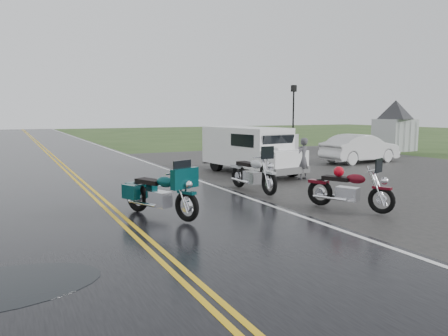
{
  "coord_description": "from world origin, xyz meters",
  "views": [
    {
      "loc": [
        -2.24,
        -8.05,
        2.44
      ],
      "look_at": [
        2.8,
        2.0,
        1.0
      ],
      "focal_mm": 35.0,
      "sensor_mm": 36.0,
      "label": 1
    }
  ],
  "objects_px": {
    "visitor_center": "(395,113)",
    "lamp_post_far_right": "(293,119)",
    "person_at_van": "(303,160)",
    "motorcycle_red": "(382,189)",
    "motorcycle_silver": "(269,174)",
    "van_white": "(263,155)",
    "sedan_white": "(360,149)",
    "motorcycle_teal": "(187,194)"
  },
  "relations": [
    {
      "from": "visitor_center",
      "to": "lamp_post_far_right",
      "type": "relative_size",
      "value": 3.93
    },
    {
      "from": "lamp_post_far_right",
      "to": "person_at_van",
      "type": "bearing_deg",
      "value": -123.65
    },
    {
      "from": "motorcycle_red",
      "to": "lamp_post_far_right",
      "type": "distance_m",
      "value": 16.03
    },
    {
      "from": "motorcycle_red",
      "to": "person_at_van",
      "type": "xyz_separation_m",
      "value": [
        1.68,
        5.31,
        0.11
      ]
    },
    {
      "from": "motorcycle_red",
      "to": "motorcycle_silver",
      "type": "xyz_separation_m",
      "value": [
        -1.14,
        3.09,
        0.05
      ]
    },
    {
      "from": "van_white",
      "to": "person_at_van",
      "type": "xyz_separation_m",
      "value": [
        1.37,
        -0.51,
        -0.19
      ]
    },
    {
      "from": "motorcycle_red",
      "to": "sedan_white",
      "type": "relative_size",
      "value": 0.53
    },
    {
      "from": "motorcycle_teal",
      "to": "lamp_post_far_right",
      "type": "xyz_separation_m",
      "value": [
        11.9,
        12.74,
        1.36
      ]
    },
    {
      "from": "person_at_van",
      "to": "visitor_center",
      "type": "bearing_deg",
      "value": -168.15
    },
    {
      "from": "motorcycle_silver",
      "to": "person_at_van",
      "type": "bearing_deg",
      "value": 35.92
    },
    {
      "from": "visitor_center",
      "to": "lamp_post_far_right",
      "type": "bearing_deg",
      "value": 168.73
    },
    {
      "from": "motorcycle_teal",
      "to": "person_at_van",
      "type": "relative_size",
      "value": 1.52
    },
    {
      "from": "motorcycle_silver",
      "to": "person_at_van",
      "type": "distance_m",
      "value": 3.59
    },
    {
      "from": "motorcycle_silver",
      "to": "van_white",
      "type": "relative_size",
      "value": 0.49
    },
    {
      "from": "motorcycle_teal",
      "to": "van_white",
      "type": "relative_size",
      "value": 0.48
    },
    {
      "from": "motorcycle_teal",
      "to": "sedan_white",
      "type": "height_order",
      "value": "sedan_white"
    },
    {
      "from": "motorcycle_red",
      "to": "person_at_van",
      "type": "height_order",
      "value": "person_at_van"
    },
    {
      "from": "van_white",
      "to": "person_at_van",
      "type": "bearing_deg",
      "value": -29.17
    },
    {
      "from": "visitor_center",
      "to": "motorcycle_red",
      "type": "xyz_separation_m",
      "value": [
        -14.42,
        -12.71,
        -1.75
      ]
    },
    {
      "from": "lamp_post_far_right",
      "to": "motorcycle_red",
      "type": "bearing_deg",
      "value": -118.11
    },
    {
      "from": "van_white",
      "to": "sedan_white",
      "type": "bearing_deg",
      "value": 11.55
    },
    {
      "from": "van_white",
      "to": "motorcycle_teal",
      "type": "bearing_deg",
      "value": -144.93
    },
    {
      "from": "motorcycle_red",
      "to": "motorcycle_silver",
      "type": "distance_m",
      "value": 3.3
    },
    {
      "from": "motorcycle_red",
      "to": "sedan_white",
      "type": "xyz_separation_m",
      "value": [
        7.43,
        8.44,
        0.03
      ]
    },
    {
      "from": "motorcycle_teal",
      "to": "person_at_van",
      "type": "bearing_deg",
      "value": 9.27
    },
    {
      "from": "visitor_center",
      "to": "motorcycle_red",
      "type": "height_order",
      "value": "visitor_center"
    },
    {
      "from": "motorcycle_silver",
      "to": "person_at_van",
      "type": "height_order",
      "value": "person_at_van"
    },
    {
      "from": "van_white",
      "to": "sedan_white",
      "type": "height_order",
      "value": "van_white"
    },
    {
      "from": "motorcycle_teal",
      "to": "person_at_van",
      "type": "distance_m",
      "value": 7.23
    },
    {
      "from": "motorcycle_silver",
      "to": "person_at_van",
      "type": "xyz_separation_m",
      "value": [
        2.82,
        2.22,
        0.06
      ]
    },
    {
      "from": "motorcycle_red",
      "to": "motorcycle_teal",
      "type": "relative_size",
      "value": 0.95
    },
    {
      "from": "person_at_van",
      "to": "motorcycle_silver",
      "type": "bearing_deg",
      "value": 19.81
    },
    {
      "from": "motorcycle_teal",
      "to": "van_white",
      "type": "distance_m",
      "value": 6.48
    },
    {
      "from": "sedan_white",
      "to": "person_at_van",
      "type": "bearing_deg",
      "value": 114.03
    },
    {
      "from": "motorcycle_silver",
      "to": "sedan_white",
      "type": "height_order",
      "value": "motorcycle_silver"
    },
    {
      "from": "person_at_van",
      "to": "lamp_post_far_right",
      "type": "bearing_deg",
      "value": -141.97
    },
    {
      "from": "van_white",
      "to": "person_at_van",
      "type": "relative_size",
      "value": 3.18
    },
    {
      "from": "motorcycle_teal",
      "to": "van_white",
      "type": "height_order",
      "value": "van_white"
    },
    {
      "from": "motorcycle_red",
      "to": "lamp_post_far_right",
      "type": "relative_size",
      "value": 0.54
    },
    {
      "from": "motorcycle_red",
      "to": "lamp_post_far_right",
      "type": "bearing_deg",
      "value": 38.02
    },
    {
      "from": "sedan_white",
      "to": "visitor_center",
      "type": "bearing_deg",
      "value": -63.05
    },
    {
      "from": "motorcycle_silver",
      "to": "van_white",
      "type": "height_order",
      "value": "van_white"
    }
  ]
}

